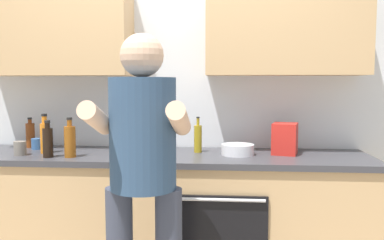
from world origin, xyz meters
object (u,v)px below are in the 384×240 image
object	(u,v)px
bottle_syrup	(70,141)
cup_stoneware	(20,148)
bottle_soy	(48,142)
person_standing	(143,166)
cup_tea	(38,144)
bottle_juice	(45,136)
bottle_hotsauce	(144,146)
bottle_vinegar	(30,135)
mixing_bowl	(238,150)
bottle_oil	(198,138)
grocery_bag_crisps	(285,139)

from	to	relation	value
bottle_syrup	cup_stoneware	xyz separation A→B (m)	(-0.37, 0.04, -0.06)
bottle_soy	bottle_syrup	xyz separation A→B (m)	(0.14, 0.02, 0.00)
person_standing	cup_tea	xyz separation A→B (m)	(-0.99, 0.89, -0.03)
cup_stoneware	cup_tea	bearing A→B (deg)	90.92
bottle_juice	bottle_soy	distance (m)	0.18
bottle_hotsauce	bottle_juice	bearing A→B (deg)	167.56
cup_tea	person_standing	bearing A→B (deg)	-41.98
bottle_vinegar	bottle_juice	bearing A→B (deg)	-46.29
bottle_juice	mixing_bowl	distance (m)	1.36
cup_stoneware	mixing_bowl	bearing A→B (deg)	5.20
bottle_vinegar	cup_tea	bearing A→B (deg)	-38.08
bottle_syrup	bottle_juice	bearing A→B (deg)	149.67
bottle_oil	bottle_hotsauce	bearing A→B (deg)	-139.05
bottle_juice	cup_tea	xyz separation A→B (m)	(-0.14, 0.17, -0.08)
person_standing	grocery_bag_crisps	distance (m)	1.17
bottle_vinegar	bottle_soy	world-z (taller)	bottle_soy
bottle_oil	bottle_soy	distance (m)	1.02
bottle_oil	bottle_soy	size ratio (longest dim) A/B	1.03
bottle_vinegar	grocery_bag_crisps	bearing A→B (deg)	-4.16
bottle_oil	bottle_syrup	xyz separation A→B (m)	(-0.84, -0.26, 0.01)
bottle_vinegar	bottle_juice	xyz separation A→B (m)	(0.23, -0.24, 0.02)
bottle_juice	cup_stoneware	bearing A→B (deg)	-143.72
cup_stoneware	grocery_bag_crisps	size ratio (longest dim) A/B	0.44
cup_tea	cup_stoneware	world-z (taller)	cup_stoneware
cup_tea	mixing_bowl	distance (m)	1.50
bottle_soy	cup_tea	world-z (taller)	bottle_soy
bottle_syrup	grocery_bag_crisps	size ratio (longest dim) A/B	1.23
person_standing	bottle_hotsauce	distance (m)	0.57
mixing_bowl	person_standing	bearing A→B (deg)	-123.63
person_standing	mixing_bowl	xyz separation A→B (m)	(0.51, 0.76, -0.03)
bottle_juice	bottle_soy	xyz separation A→B (m)	(0.09, -0.16, -0.01)
person_standing	grocery_bag_crisps	xyz separation A→B (m)	(0.84, 0.82, 0.04)
bottle_soy	grocery_bag_crisps	distance (m)	1.61
cup_tea	grocery_bag_crisps	size ratio (longest dim) A/B	0.41
person_standing	grocery_bag_crisps	world-z (taller)	person_standing
bottle_vinegar	mixing_bowl	distance (m)	1.60
person_standing	bottle_juice	distance (m)	1.12
person_standing	bottle_oil	distance (m)	0.88
mixing_bowl	grocery_bag_crisps	distance (m)	0.34
bottle_vinegar	cup_tea	distance (m)	0.13
cup_stoneware	bottle_hotsauce	bearing A→B (deg)	-4.36
bottle_syrup	cup_tea	bearing A→B (deg)	140.78
bottle_juice	bottle_hotsauce	bearing A→B (deg)	-12.44
bottle_syrup	grocery_bag_crisps	distance (m)	1.47
grocery_bag_crisps	bottle_soy	bearing A→B (deg)	-170.84
bottle_juice	bottle_hotsauce	xyz separation A→B (m)	(0.75, -0.16, -0.03)
person_standing	bottle_vinegar	xyz separation A→B (m)	(-1.08, 0.96, 0.03)
bottle_oil	bottle_soy	bearing A→B (deg)	-164.09
bottle_juice	bottle_oil	bearing A→B (deg)	6.44
person_standing	bottle_syrup	size ratio (longest dim) A/B	6.13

